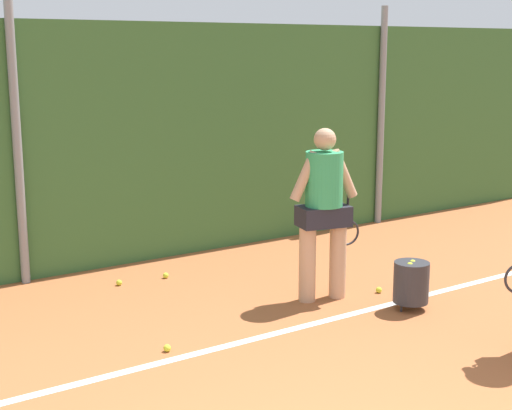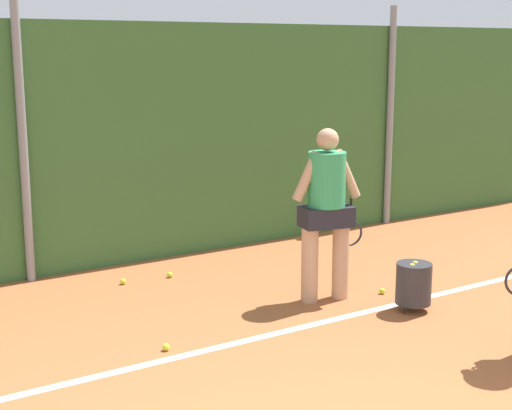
% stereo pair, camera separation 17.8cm
% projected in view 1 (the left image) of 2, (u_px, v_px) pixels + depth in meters
% --- Properties ---
extents(hedge_fence_backdrop, '(18.82, 0.25, 2.94)m').
position_uv_depth(hedge_fence_backdrop, '(13.00, 153.00, 8.49)').
color(hedge_fence_backdrop, '#386633').
rests_on(hedge_fence_backdrop, ground_plane).
extents(fence_post_center, '(0.10, 0.10, 3.22)m').
position_uv_depth(fence_post_center, '(17.00, 142.00, 8.31)').
color(fence_post_center, gray).
rests_on(fence_post_center, ground_plane).
extents(fence_post_right, '(0.10, 0.10, 3.22)m').
position_uv_depth(fence_post_right, '(381.00, 117.00, 11.29)').
color(fence_post_right, gray).
rests_on(fence_post_right, ground_plane).
extents(court_baseline_paint, '(13.76, 0.10, 0.01)m').
position_uv_depth(court_baseline_paint, '(135.00, 369.00, 6.30)').
color(court_baseline_paint, white).
rests_on(court_baseline_paint, ground_plane).
extents(player_midcourt, '(0.83, 0.43, 1.82)m').
position_uv_depth(player_midcourt, '(324.00, 205.00, 7.87)').
color(player_midcourt, tan).
rests_on(player_midcourt, ground_plane).
extents(ball_hopper, '(0.36, 0.36, 0.51)m').
position_uv_depth(ball_hopper, '(411.00, 282.00, 7.69)').
color(ball_hopper, '#2D2D33').
rests_on(ball_hopper, ground_plane).
extents(tennis_ball_0, '(0.07, 0.07, 0.07)m').
position_uv_depth(tennis_ball_0, '(166.00, 275.00, 8.79)').
color(tennis_ball_0, '#CCDB33').
rests_on(tennis_ball_0, ground_plane).
extents(tennis_ball_2, '(0.07, 0.07, 0.07)m').
position_uv_depth(tennis_ball_2, '(167.00, 348.00, 6.67)').
color(tennis_ball_2, '#CCDB33').
rests_on(tennis_ball_2, ground_plane).
extents(tennis_ball_5, '(0.07, 0.07, 0.07)m').
position_uv_depth(tennis_ball_5, '(334.00, 251.00, 9.83)').
color(tennis_ball_5, '#CCDB33').
rests_on(tennis_ball_5, ground_plane).
extents(tennis_ball_7, '(0.07, 0.07, 0.07)m').
position_uv_depth(tennis_ball_7, '(379.00, 290.00, 8.27)').
color(tennis_ball_7, '#CCDB33').
rests_on(tennis_ball_7, ground_plane).
extents(tennis_ball_8, '(0.07, 0.07, 0.07)m').
position_uv_depth(tennis_ball_8, '(119.00, 283.00, 8.52)').
color(tennis_ball_8, '#CCDB33').
rests_on(tennis_ball_8, ground_plane).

